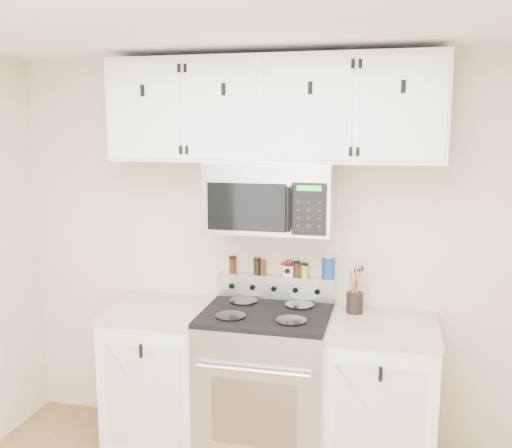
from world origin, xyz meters
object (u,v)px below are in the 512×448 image
at_px(range, 266,383).
at_px(microwave, 271,197).
at_px(utensil_crock, 355,301).
at_px(salt_canister, 328,267).

bearing_deg(range, microwave, 89.77).
distance_m(utensil_crock, salt_canister, 0.27).
xyz_separation_m(microwave, salt_canister, (0.34, 0.16, -0.45)).
bearing_deg(microwave, utensil_crock, 6.11).
relative_size(range, utensil_crock, 3.68).
xyz_separation_m(microwave, utensil_crock, (0.52, 0.06, -0.63)).
bearing_deg(range, salt_canister, 39.70).
height_order(microwave, salt_canister, microwave).
bearing_deg(utensil_crock, range, -160.60).
relative_size(microwave, utensil_crock, 2.55).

